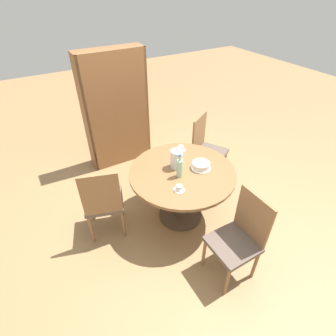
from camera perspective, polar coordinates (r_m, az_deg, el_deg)
ground_plane at (r=3.45m, az=2.71°, el=-10.17°), size 14.00×14.00×0.00m
dining_table at (r=3.06m, az=3.01°, el=-3.03°), size 1.21×1.21×0.72m
chair_a at (r=2.66m, az=15.22°, el=-14.29°), size 0.42×0.42×0.97m
chair_b at (r=3.80m, az=8.31°, el=4.39°), size 0.57×0.57×0.97m
chair_c at (r=2.99m, az=-13.87°, el=-7.00°), size 0.53×0.53×0.97m
bookshelf at (r=4.06m, az=-11.28°, el=11.81°), size 0.95×0.28×1.73m
coffee_pot at (r=2.96m, az=1.84°, el=2.11°), size 0.14×0.14×0.26m
water_bottle at (r=2.82m, az=2.55°, el=0.05°), size 0.07×0.07×0.28m
cake_main at (r=3.01m, az=7.18°, el=0.53°), size 0.23×0.23×0.08m
cup_a at (r=2.70m, az=2.43°, el=-4.46°), size 0.12×0.12×0.07m
cup_b at (r=3.30m, az=2.82°, el=4.25°), size 0.12×0.12×0.07m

